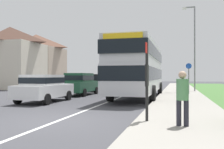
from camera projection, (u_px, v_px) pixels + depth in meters
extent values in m
plane|color=#424247|center=(58.00, 121.00, 8.35)|extent=(120.00, 120.00, 0.00)
cube|color=silver|center=(115.00, 99.00, 16.09)|extent=(0.14, 60.00, 0.01)
cube|color=#9E998E|center=(183.00, 103.00, 13.07)|extent=(3.20, 68.00, 0.12)
cube|color=#BCBCC1|center=(139.00, 79.00, 17.10)|extent=(2.50, 10.48, 1.65)
cube|color=#BCBCC1|center=(139.00, 56.00, 17.11)|extent=(2.45, 10.27, 1.55)
cube|color=black|center=(139.00, 74.00, 17.10)|extent=(2.52, 10.53, 0.76)
cube|color=black|center=(139.00, 55.00, 17.11)|extent=(2.52, 10.53, 0.72)
cube|color=gold|center=(122.00, 37.00, 12.10)|extent=(2.00, 0.08, 0.44)
cylinder|color=black|center=(130.00, 88.00, 20.56)|extent=(0.30, 1.00, 1.00)
cylinder|color=black|center=(160.00, 88.00, 19.92)|extent=(0.30, 1.00, 1.00)
cylinder|color=black|center=(110.00, 93.00, 14.63)|extent=(0.30, 1.00, 1.00)
cylinder|color=black|center=(153.00, 94.00, 13.99)|extent=(0.30, 1.00, 1.00)
cube|color=silver|center=(45.00, 91.00, 14.33)|extent=(1.78, 4.22, 0.71)
cube|color=silver|center=(43.00, 80.00, 14.13)|extent=(1.57, 2.32, 0.58)
cube|color=black|center=(43.00, 80.00, 14.13)|extent=(1.61, 2.34, 0.33)
cylinder|color=black|center=(43.00, 95.00, 15.82)|extent=(0.20, 0.60, 0.60)
cylinder|color=black|center=(68.00, 95.00, 15.37)|extent=(0.20, 0.60, 0.60)
cylinder|color=black|center=(18.00, 99.00, 13.29)|extent=(0.20, 0.60, 0.60)
cylinder|color=black|center=(47.00, 99.00, 12.84)|extent=(0.20, 0.60, 0.60)
cube|color=#19472D|center=(80.00, 86.00, 19.46)|extent=(1.73, 4.40, 0.79)
cube|color=#19472D|center=(79.00, 77.00, 19.25)|extent=(1.52, 2.42, 0.64)
cube|color=black|center=(79.00, 78.00, 19.25)|extent=(1.56, 2.44, 0.36)
cylinder|color=black|center=(77.00, 90.00, 20.99)|extent=(0.20, 0.60, 0.60)
cylinder|color=black|center=(96.00, 90.00, 20.56)|extent=(0.20, 0.60, 0.60)
cylinder|color=black|center=(63.00, 92.00, 18.36)|extent=(0.20, 0.60, 0.60)
cylinder|color=black|center=(84.00, 93.00, 17.92)|extent=(0.20, 0.60, 0.60)
cube|color=black|center=(98.00, 84.00, 24.55)|extent=(1.76, 3.94, 0.76)
cube|color=black|center=(97.00, 77.00, 24.36)|extent=(1.54, 2.16, 0.62)
cube|color=black|center=(97.00, 78.00, 24.36)|extent=(1.58, 2.19, 0.35)
cylinder|color=black|center=(94.00, 87.00, 25.94)|extent=(0.20, 0.60, 0.60)
cylinder|color=black|center=(110.00, 88.00, 25.50)|extent=(0.20, 0.60, 0.60)
cylinder|color=black|center=(86.00, 89.00, 23.59)|extent=(0.20, 0.60, 0.60)
cylinder|color=black|center=(103.00, 89.00, 23.14)|extent=(0.20, 0.60, 0.60)
cylinder|color=#23232D|center=(179.00, 115.00, 6.95)|extent=(0.14, 0.14, 0.85)
cylinder|color=#23232D|center=(186.00, 115.00, 6.89)|extent=(0.14, 0.14, 0.85)
cylinder|color=#518C56|center=(182.00, 89.00, 6.92)|extent=(0.34, 0.34, 0.60)
sphere|color=tan|center=(182.00, 75.00, 6.92)|extent=(0.22, 0.22, 0.22)
cylinder|color=black|center=(147.00, 83.00, 7.70)|extent=(0.09, 0.09, 2.60)
cube|color=red|center=(147.00, 48.00, 7.71)|extent=(0.04, 0.44, 0.32)
cube|color=black|center=(147.00, 75.00, 7.73)|extent=(0.06, 0.52, 0.68)
cylinder|color=slate|center=(189.00, 82.00, 19.38)|extent=(0.08, 0.08, 2.10)
cylinder|color=blue|center=(189.00, 66.00, 19.38)|extent=(0.44, 0.03, 0.44)
cylinder|color=slate|center=(195.00, 49.00, 22.54)|extent=(0.12, 0.12, 7.89)
cube|color=slate|center=(189.00, 7.00, 22.67)|extent=(0.90, 0.10, 0.10)
cube|color=silver|center=(184.00, 8.00, 22.78)|extent=(0.36, 0.20, 0.14)
cube|color=beige|center=(10.00, 66.00, 28.99)|extent=(6.91, 5.45, 5.35)
pyramid|color=#4C3328|center=(10.00, 35.00, 29.00)|extent=(6.91, 5.45, 1.96)
cube|color=tan|center=(36.00, 67.00, 34.36)|extent=(6.91, 5.45, 5.35)
pyramid|color=brown|center=(36.00, 41.00, 34.37)|extent=(6.91, 5.45, 1.96)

